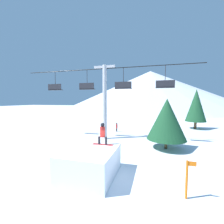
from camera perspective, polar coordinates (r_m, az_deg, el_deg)
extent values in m
plane|color=white|center=(9.27, 1.14, -23.52)|extent=(220.00, 220.00, 0.00)
cone|color=silver|center=(83.12, 14.30, 8.13)|extent=(88.08, 88.08, 19.73)
cube|color=white|center=(9.15, -8.30, -18.59)|extent=(2.84, 3.31, 1.55)
cube|color=silver|center=(10.30, -4.66, -11.50)|extent=(2.84, 0.10, 0.06)
cube|color=#B22D2D|center=(9.69, -3.60, -12.24)|extent=(1.32, 0.26, 0.03)
cylinder|color=black|center=(9.70, -4.92, -10.69)|extent=(0.14, 0.14, 0.47)
cylinder|color=black|center=(9.55, -2.27, -10.92)|extent=(0.14, 0.14, 0.47)
cylinder|color=red|center=(9.49, -3.62, -7.56)|extent=(0.32, 0.32, 0.64)
sphere|color=black|center=(9.41, -3.64, -4.89)|extent=(0.25, 0.25, 0.25)
cylinder|color=#B2B2B7|center=(16.83, -2.79, 3.67)|extent=(0.46, 0.46, 8.24)
cube|color=#B2B2B7|center=(17.22, -2.85, 16.81)|extent=(2.40, 0.24, 0.24)
cylinder|color=black|center=(17.18, -2.84, 16.16)|extent=(19.93, 0.08, 0.08)
cylinder|color=#28282D|center=(19.91, -20.79, 11.04)|extent=(0.06, 0.06, 2.21)
cube|color=#232328|center=(19.81, -20.70, 7.87)|extent=(1.80, 0.44, 0.08)
cube|color=#232328|center=(19.69, -21.05, 8.91)|extent=(1.80, 0.08, 0.70)
cylinder|color=#28282D|center=(17.77, -9.47, 12.10)|extent=(0.06, 0.06, 2.21)
cube|color=#232328|center=(17.65, -9.42, 8.55)|extent=(1.80, 0.44, 0.08)
cube|color=#232328|center=(17.52, -9.69, 9.73)|extent=(1.80, 0.08, 0.70)
cylinder|color=#28282D|center=(16.45, 4.36, 12.77)|extent=(0.06, 0.06, 2.21)
cube|color=#232328|center=(16.33, 4.34, 8.93)|extent=(1.80, 0.44, 0.08)
cube|color=#232328|center=(16.19, 4.22, 10.22)|extent=(1.80, 0.08, 0.70)
cylinder|color=#28282D|center=(16.18, 19.63, 12.67)|extent=(0.06, 0.06, 2.21)
cube|color=#232328|center=(16.05, 19.52, 8.77)|extent=(1.80, 0.44, 0.08)
cube|color=#232328|center=(15.90, 19.60, 10.08)|extent=(1.80, 0.08, 0.70)
cylinder|color=#4C3823|center=(14.65, 19.85, -11.33)|extent=(0.25, 0.25, 0.86)
cone|color=#194728|center=(14.22, 20.09, -2.51)|extent=(3.43, 3.43, 3.67)
cylinder|color=#4C3823|center=(26.26, 29.12, -4.38)|extent=(0.38, 0.38, 1.15)
cone|color=#194728|center=(26.00, 29.38, 2.22)|extent=(2.93, 2.93, 4.89)
cylinder|color=orange|center=(7.93, 26.56, -22.10)|extent=(0.10, 0.10, 1.73)
cube|color=orange|center=(7.67, 28.14, -17.01)|extent=(0.36, 0.02, 0.20)
cylinder|color=black|center=(21.10, 1.79, -6.82)|extent=(0.17, 0.17, 0.45)
cylinder|color=red|center=(21.00, 1.79, -5.41)|extent=(0.24, 0.24, 0.60)
sphere|color=#232328|center=(20.94, 1.79, -4.36)|extent=(0.18, 0.18, 0.18)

